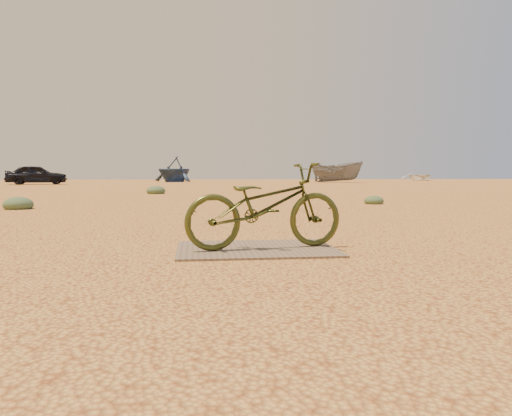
{
  "coord_description": "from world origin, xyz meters",
  "views": [
    {
      "loc": [
        -1.2,
        -5.47,
        0.82
      ],
      "look_at": [
        -0.55,
        -0.25,
        0.45
      ],
      "focal_mm": 35.0,
      "sensor_mm": 36.0,
      "label": 1
    }
  ],
  "objects": [
    {
      "name": "kale_a",
      "position": [
        -5.19,
        6.43,
        0.0
      ],
      "size": [
        0.66,
        0.66,
        0.36
      ],
      "primitive_type": "ellipsoid",
      "color": "#506846",
      "rests_on": "ground"
    },
    {
      "name": "bicycle",
      "position": [
        -0.46,
        -0.29,
        0.47
      ],
      "size": [
        1.81,
        0.92,
        0.91
      ],
      "primitive_type": "imported",
      "rotation": [
        0.0,
        0.0,
        1.77
      ],
      "color": "#3C441A",
      "rests_on": "plywood_board"
    },
    {
      "name": "plywood_board",
      "position": [
        -0.55,
        -0.25,
        0.01
      ],
      "size": [
        1.67,
        1.25,
        0.02
      ],
      "primitive_type": "cube",
      "color": "brown",
      "rests_on": "ground"
    },
    {
      "name": "boat_far_right",
      "position": [
        24.19,
        48.57,
        0.51
      ],
      "size": [
        4.54,
        5.6,
        1.02
      ],
      "primitive_type": "imported",
      "rotation": [
        0.0,
        0.0,
        -0.23
      ],
      "color": "white",
      "rests_on": "ground"
    },
    {
      "name": "boat_far_left",
      "position": [
        -3.05,
        41.94,
        1.2
      ],
      "size": [
        5.88,
        6.02,
        2.41
      ],
      "primitive_type": "imported",
      "rotation": [
        0.0,
        0.0,
        -0.63
      ],
      "color": "navy",
      "rests_on": "ground"
    },
    {
      "name": "kale_b",
      "position": [
        3.54,
        7.27,
        0.0
      ],
      "size": [
        0.51,
        0.51,
        0.28
      ],
      "primitive_type": "ellipsoid",
      "color": "#506846",
      "rests_on": "ground"
    },
    {
      "name": "boat_mid_right",
      "position": [
        11.33,
        37.64,
        0.93
      ],
      "size": [
        4.91,
        4.35,
        1.86
      ],
      "primitive_type": "imported",
      "rotation": [
        0.0,
        0.0,
        0.92
      ],
      "color": "slate",
      "rests_on": "ground"
    },
    {
      "name": "ground",
      "position": [
        0.0,
        0.0,
        0.0
      ],
      "size": [
        120.0,
        120.0,
        0.0
      ],
      "primitive_type": "plane",
      "color": "#DEAA54",
      "rests_on": "ground"
    },
    {
      "name": "kale_c",
      "position": [
        -2.72,
        14.61,
        0.0
      ],
      "size": [
        0.75,
        0.75,
        0.41
      ],
      "primitive_type": "ellipsoid",
      "color": "#506846",
      "rests_on": "ground"
    },
    {
      "name": "car",
      "position": [
        -12.55,
        32.33,
        0.71
      ],
      "size": [
        4.38,
        2.4,
        1.41
      ],
      "primitive_type": "imported",
      "rotation": [
        0.0,
        0.0,
        1.76
      ],
      "color": "black",
      "rests_on": "ground"
    }
  ]
}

